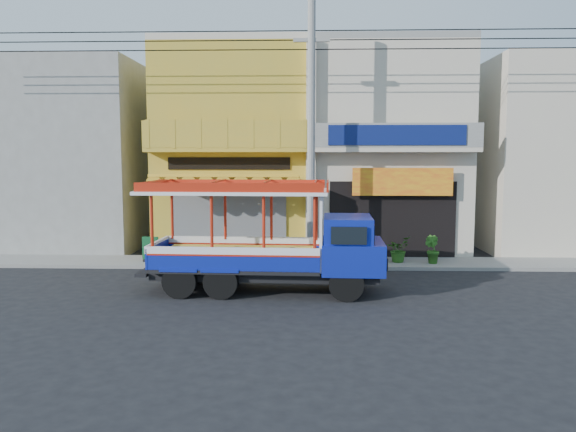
{
  "coord_description": "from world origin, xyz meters",
  "views": [
    {
      "loc": [
        -1.13,
        -15.58,
        3.79
      ],
      "look_at": [
        -1.75,
        2.5,
        1.88
      ],
      "focal_mm": 35.0,
      "sensor_mm": 36.0,
      "label": 1
    }
  ],
  "objects_px": {
    "green_sign": "(150,251)",
    "potted_plant_a": "(398,249)",
    "songthaew_truck": "(282,239)",
    "potted_plant_b": "(432,249)",
    "utility_pole": "(316,119)"
  },
  "relations": [
    {
      "from": "utility_pole",
      "to": "potted_plant_b",
      "type": "xyz_separation_m",
      "value": [
        4.05,
        0.43,
        -4.43
      ]
    },
    {
      "from": "green_sign",
      "to": "potted_plant_a",
      "type": "distance_m",
      "value": 8.7
    },
    {
      "from": "utility_pole",
      "to": "potted_plant_b",
      "type": "distance_m",
      "value": 6.01
    },
    {
      "from": "green_sign",
      "to": "potted_plant_a",
      "type": "relative_size",
      "value": 0.98
    },
    {
      "from": "potted_plant_a",
      "to": "utility_pole",
      "type": "bearing_deg",
      "value": 143.58
    },
    {
      "from": "songthaew_truck",
      "to": "green_sign",
      "type": "xyz_separation_m",
      "value": [
        -4.8,
        3.84,
        -1.01
      ]
    },
    {
      "from": "green_sign",
      "to": "potted_plant_b",
      "type": "bearing_deg",
      "value": 0.13
    },
    {
      "from": "songthaew_truck",
      "to": "potted_plant_a",
      "type": "bearing_deg",
      "value": 46.29
    },
    {
      "from": "green_sign",
      "to": "potted_plant_a",
      "type": "bearing_deg",
      "value": 1.57
    },
    {
      "from": "green_sign",
      "to": "potted_plant_a",
      "type": "height_order",
      "value": "potted_plant_a"
    },
    {
      "from": "potted_plant_b",
      "to": "utility_pole",
      "type": "bearing_deg",
      "value": 60.24
    },
    {
      "from": "songthaew_truck",
      "to": "green_sign",
      "type": "distance_m",
      "value": 6.23
    },
    {
      "from": "songthaew_truck",
      "to": "utility_pole",
      "type": "bearing_deg",
      "value": 74.13
    },
    {
      "from": "utility_pole",
      "to": "green_sign",
      "type": "xyz_separation_m",
      "value": [
        -5.78,
        0.41,
        -4.54
      ]
    },
    {
      "from": "potted_plant_a",
      "to": "potted_plant_b",
      "type": "distance_m",
      "value": 1.15
    }
  ]
}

